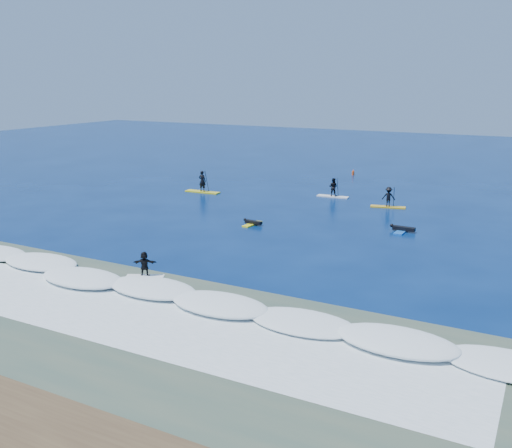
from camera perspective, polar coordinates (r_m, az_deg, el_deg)
The scene contains 11 objects.
ground at distance 36.75m, azimuth -1.94°, elevation -1.52°, with size 160.00×160.00×0.00m, color #031A48.
shallow_water at distance 26.23m, azimuth -17.46°, elevation -8.87°, with size 90.00×13.00×0.01m, color #384D3F.
breaking_wave at distance 28.94m, azimuth -11.85°, elevation -6.29°, with size 40.00×6.00×0.30m, color white.
whitewater at distance 26.88m, azimuth -15.95°, elevation -8.20°, with size 34.00×5.00×0.02m, color silver.
sup_paddler_left at distance 51.92m, azimuth -5.38°, elevation 3.95°, with size 3.32×0.96×2.31m.
sup_paddler_center at distance 50.06m, azimuth 7.72°, elevation 3.49°, with size 2.78×0.84×1.93m.
sup_paddler_right at distance 46.74m, azimuth 13.11°, elevation 2.51°, with size 2.84×1.24×1.93m.
prone_paddler_near at distance 40.26m, azimuth -0.36°, elevation 0.10°, with size 1.49×1.91×0.39m.
prone_paddler_far at distance 39.76m, azimuth 14.44°, elevation -0.52°, with size 1.73×2.19×0.45m.
wave_surfer at distance 29.66m, azimuth -11.08°, elevation -4.11°, with size 1.96×1.33×1.40m.
marker_buoy at distance 61.95m, azimuth 9.69°, elevation 5.08°, with size 0.26×0.26×0.63m.
Camera 1 is at (17.59, -30.66, 10.07)m, focal length 40.00 mm.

